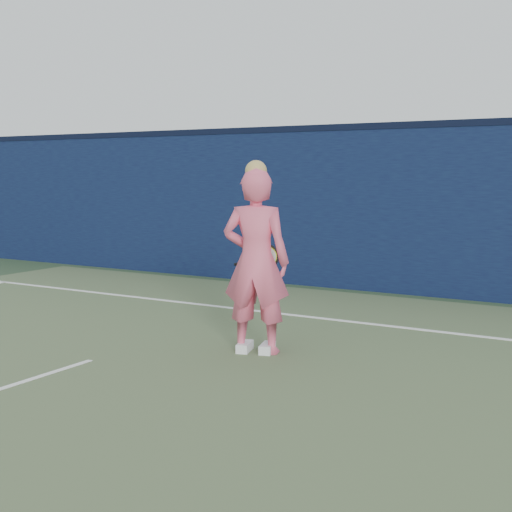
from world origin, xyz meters
The scene contains 5 objects.
ground centered at (0.00, 0.00, 0.00)m, with size 80.00×80.00×0.00m, color #253A24.
backstop_wall centered at (0.00, 6.50, 1.25)m, with size 24.00×0.40×2.50m, color black.
wall_cap centered at (0.00, 6.50, 2.55)m, with size 24.00×0.42×0.10m, color black.
player centered at (1.22, 2.13, 0.95)m, with size 0.79×0.63×1.97m.
racket centered at (1.08, 2.55, 0.94)m, with size 0.49×0.20×0.27m.
Camera 1 is at (4.88, -4.05, 1.85)m, focal length 50.00 mm.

